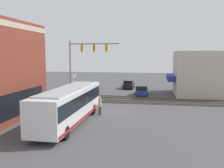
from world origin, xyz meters
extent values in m
plane|color=#4C4C4F|center=(0.00, 0.00, 0.00)|extent=(120.00, 120.00, 0.00)
cube|color=beige|center=(-6.72, 7.65, 8.63)|extent=(14.64, 0.36, 0.50)
cube|color=black|center=(-6.72, 7.55, 1.70)|extent=(12.13, 0.12, 2.20)
cube|color=beige|center=(13.86, -11.78, 3.30)|extent=(8.85, 8.57, 6.61)
cube|color=navy|center=(13.86, -6.95, 2.60)|extent=(6.19, 1.20, 0.80)
cube|color=white|center=(-4.93, 2.80, 1.75)|extent=(12.12, 2.55, 2.65)
cube|color=black|center=(-4.93, 2.80, 2.15)|extent=(11.88, 2.59, 1.11)
cube|color=#B21E1E|center=(-4.93, 2.80, 0.59)|extent=(11.88, 2.58, 0.24)
cube|color=#A5A8AA|center=(-4.93, 2.80, 3.13)|extent=(10.30, 2.17, 0.12)
cylinder|color=black|center=(-1.07, 2.80, 0.50)|extent=(1.00, 2.57, 1.00)
cylinder|color=black|center=(-9.19, 2.80, 0.50)|extent=(1.00, 2.57, 1.00)
cylinder|color=gray|center=(4.81, 6.16, 3.93)|extent=(0.20, 0.20, 7.85)
cylinder|color=gray|center=(4.81, 3.01, 7.45)|extent=(0.16, 6.30, 0.16)
cube|color=gold|center=(4.81, 4.58, 6.90)|extent=(0.30, 0.27, 0.90)
sphere|color=yellow|center=(4.64, 4.58, 6.90)|extent=(0.20, 0.20, 0.20)
cube|color=gold|center=(4.81, 3.01, 6.90)|extent=(0.30, 0.27, 0.90)
sphere|color=red|center=(4.64, 3.01, 6.90)|extent=(0.20, 0.20, 0.20)
cube|color=gold|center=(4.81, 1.43, 6.90)|extent=(0.30, 0.27, 0.90)
sphere|color=red|center=(4.64, 1.43, 6.90)|extent=(0.20, 0.20, 0.20)
cylinder|color=gray|center=(3.31, 5.15, 1.80)|extent=(0.14, 0.14, 3.60)
cube|color=white|center=(3.31, 5.15, 3.10)|extent=(1.41, 0.06, 1.41)
cube|color=white|center=(3.31, 5.15, 3.10)|extent=(1.41, 0.06, 1.41)
cylinder|color=#38383A|center=(3.31, 5.15, 2.30)|extent=(0.08, 0.90, 0.08)
sphere|color=red|center=(3.26, 4.70, 2.30)|extent=(0.28, 0.28, 0.28)
sphere|color=red|center=(3.26, 5.60, 2.30)|extent=(0.28, 0.28, 0.28)
cube|color=#332D28|center=(6.00, 0.00, 0.01)|extent=(2.60, 60.00, 0.03)
cube|color=#6B6056|center=(5.28, 0.00, 0.07)|extent=(0.07, 60.00, 0.15)
cube|color=#6B6056|center=(6.72, 0.00, 0.07)|extent=(0.07, 60.00, 0.15)
cube|color=#332D28|center=(9.20, 0.00, 0.01)|extent=(2.60, 60.00, 0.03)
cube|color=#6B6056|center=(8.48, 0.00, 0.07)|extent=(0.07, 60.00, 0.15)
cube|color=#6B6056|center=(9.92, 0.00, 0.07)|extent=(0.07, 60.00, 0.15)
cube|color=navy|center=(11.91, -2.60, 0.54)|extent=(4.54, 1.80, 0.58)
cube|color=black|center=(11.68, -2.60, 1.17)|extent=(2.50, 1.62, 0.68)
cylinder|color=black|center=(13.32, -2.60, 0.32)|extent=(0.64, 1.82, 0.64)
cylinder|color=black|center=(10.50, -2.60, 0.32)|extent=(0.64, 1.82, 0.64)
cube|color=black|center=(19.29, 0.20, 0.55)|extent=(4.69, 1.80, 0.59)
cube|color=black|center=(19.06, 0.20, 1.20)|extent=(2.58, 1.62, 0.69)
cylinder|color=black|center=(20.75, 0.20, 0.32)|extent=(0.64, 1.82, 0.64)
cylinder|color=black|center=(17.84, 0.20, 0.32)|extent=(0.64, 1.82, 0.64)
cylinder|color=#473828|center=(-1.50, 0.87, 0.44)|extent=(0.28, 0.28, 0.88)
cylinder|color=#B2A58C|center=(-1.50, 0.87, 1.24)|extent=(0.34, 0.34, 0.73)
sphere|color=tan|center=(-1.50, 0.87, 1.72)|extent=(0.24, 0.24, 0.24)
camera|label=1|loc=(-25.66, -4.64, 6.05)|focal=40.00mm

